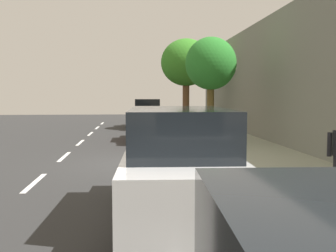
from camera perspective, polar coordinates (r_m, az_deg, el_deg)
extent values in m
plane|color=#2D2D2D|center=(12.76, -4.15, -5.50)|extent=(65.52, 65.52, 0.00)
cube|color=gray|center=(13.39, 12.92, -4.85)|extent=(4.07, 40.95, 0.13)
cube|color=gray|center=(12.90, 3.91, -5.10)|extent=(0.16, 40.95, 0.13)
cube|color=white|center=(10.54, -18.99, -7.85)|extent=(0.14, 2.20, 0.01)
cube|color=white|center=(14.58, -14.99, -4.36)|extent=(0.14, 2.20, 0.01)
cube|color=white|center=(18.69, -12.76, -2.39)|extent=(0.14, 2.20, 0.01)
cube|color=white|center=(22.84, -11.34, -1.12)|extent=(0.14, 2.20, 0.01)
cube|color=white|center=(27.00, -10.35, -0.25)|extent=(0.14, 2.20, 0.01)
cube|color=white|center=(31.17, -9.63, 0.39)|extent=(0.14, 2.20, 0.01)
cube|color=white|center=(12.77, -2.65, -5.47)|extent=(0.12, 40.95, 0.01)
cube|color=slate|center=(14.10, 22.06, 7.07)|extent=(0.50, 40.95, 5.85)
cube|color=white|center=(7.00, 1.53, -7.34)|extent=(2.09, 4.77, 0.90)
cube|color=black|center=(6.88, 1.55, -0.56)|extent=(1.79, 3.16, 0.76)
cylinder|color=black|center=(8.60, 6.68, -7.85)|extent=(0.25, 0.77, 0.76)
cylinder|color=black|center=(8.50, -5.15, -7.99)|extent=(0.25, 0.77, 0.76)
cylinder|color=black|center=(5.85, 11.45, -13.90)|extent=(0.25, 0.77, 0.76)
cylinder|color=black|center=(5.69, -6.44, -14.35)|extent=(0.25, 0.77, 0.76)
cube|color=maroon|center=(19.09, -2.55, -0.34)|extent=(1.78, 4.41, 0.64)
cube|color=black|center=(19.05, -2.55, 1.52)|extent=(1.56, 2.11, 0.60)
cylinder|color=black|center=(20.52, -0.43, -0.75)|extent=(0.22, 0.66, 0.66)
cylinder|color=black|center=(20.46, -4.95, -0.78)|extent=(0.22, 0.66, 0.66)
cylinder|color=black|center=(17.81, 0.22, -1.56)|extent=(0.22, 0.66, 0.66)
cylinder|color=black|center=(17.75, -5.00, -1.60)|extent=(0.22, 0.66, 0.66)
cube|color=black|center=(26.74, -3.00, 1.38)|extent=(2.03, 5.33, 0.80)
cube|color=black|center=(27.63, -3.10, 3.14)|extent=(1.74, 1.52, 0.80)
cube|color=black|center=(25.52, -2.88, 2.26)|extent=(1.90, 2.67, 0.12)
cylinder|color=black|center=(28.45, -1.34, 0.87)|extent=(0.23, 0.80, 0.80)
cylinder|color=black|center=(28.37, -4.98, 0.84)|extent=(0.23, 0.80, 0.80)
cylinder|color=black|center=(25.18, -0.77, 0.39)|extent=(0.23, 0.80, 0.80)
cylinder|color=black|center=(25.09, -4.87, 0.36)|extent=(0.23, 0.80, 0.80)
torus|color=black|center=(14.44, -0.30, -2.83)|extent=(0.51, 0.59, 0.74)
torus|color=black|center=(15.28, 1.98, -2.42)|extent=(0.51, 0.59, 0.74)
cylinder|color=#197233|center=(14.74, 0.59, -2.31)|extent=(0.45, 0.52, 0.55)
cylinder|color=#197233|center=(15.04, 1.38, -2.21)|extent=(0.12, 0.13, 0.51)
cylinder|color=#197233|center=(14.75, 0.70, -1.33)|extent=(0.50, 0.58, 0.05)
cylinder|color=#197233|center=(15.16, 1.63, -2.79)|extent=(0.26, 0.29, 0.20)
cylinder|color=#197233|center=(15.17, 1.74, -1.84)|extent=(0.20, 0.22, 0.35)
cylinder|color=#197233|center=(14.45, -0.21, -2.12)|extent=(0.10, 0.11, 0.36)
cube|color=black|center=(15.05, 1.49, -1.10)|extent=(0.23, 0.25, 0.05)
cylinder|color=black|center=(14.45, -0.12, -1.17)|extent=(0.37, 0.32, 0.03)
cylinder|color=#C6B284|center=(14.47, 1.48, -2.72)|extent=(0.15, 0.15, 0.79)
cylinder|color=#C6B284|center=(14.40, 2.22, -2.76)|extent=(0.15, 0.15, 0.79)
cube|color=white|center=(14.36, 1.85, -0.09)|extent=(0.44, 0.38, 0.56)
cylinder|color=white|center=(14.46, 0.89, -0.18)|extent=(0.10, 0.10, 0.53)
cylinder|color=white|center=(14.28, 2.83, -0.24)|extent=(0.10, 0.10, 0.53)
sphere|color=gray|center=(14.34, 1.86, 1.46)|extent=(0.22, 0.22, 0.22)
sphere|color=navy|center=(14.34, 1.86, 1.61)|extent=(0.25, 0.25, 0.25)
cube|color=black|center=(14.55, 2.13, 0.05)|extent=(0.35, 0.30, 0.44)
cylinder|color=brown|center=(17.20, 6.25, 2.31)|extent=(0.31, 0.31, 2.87)
ellipsoid|color=#2A7C2A|center=(17.24, 6.31, 9.12)|extent=(2.23, 2.23, 2.29)
cylinder|color=brown|center=(25.24, 2.65, 3.54)|extent=(0.44, 0.44, 3.32)
ellipsoid|color=#368225|center=(25.32, 2.67, 9.31)|extent=(3.24, 3.24, 3.03)
cylinder|color=black|center=(9.27, 23.48, -6.43)|extent=(0.15, 0.15, 0.78)
cylinder|color=black|center=(9.15, 22.62, -2.51)|extent=(0.10, 0.10, 0.52)
cylinder|color=red|center=(9.05, 10.59, -6.65)|extent=(0.22, 0.22, 0.70)
sphere|color=red|center=(8.99, 10.62, -4.21)|extent=(0.20, 0.20, 0.20)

